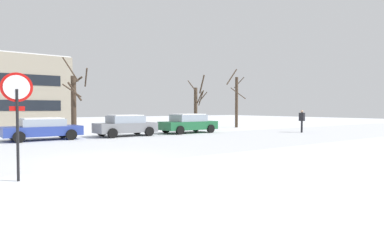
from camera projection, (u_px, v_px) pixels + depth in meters
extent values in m
plane|color=white|center=(102.00, 161.00, 11.57)|extent=(120.00, 120.00, 0.00)
cube|color=silver|center=(73.00, 150.00, 14.71)|extent=(80.00, 9.69, 0.00)
cylinder|color=black|center=(18.00, 135.00, 8.36)|extent=(0.07, 0.10, 2.39)
cylinder|color=red|center=(17.00, 87.00, 8.31)|extent=(0.75, 0.15, 0.76)
cylinder|color=white|center=(17.00, 87.00, 8.30)|extent=(0.62, 0.13, 0.62)
cube|color=red|center=(17.00, 109.00, 8.33)|extent=(0.36, 0.08, 0.12)
cylinder|color=white|center=(17.00, 85.00, 8.32)|extent=(0.42, 0.10, 0.42)
cube|color=#283D93|center=(43.00, 131.00, 19.35)|extent=(4.37, 1.97, 0.57)
cube|color=#8C99A8|center=(42.00, 123.00, 19.33)|extent=(2.42, 1.78, 0.44)
cube|color=white|center=(42.00, 118.00, 19.32)|extent=(2.20, 1.64, 0.06)
cylinder|color=black|center=(63.00, 133.00, 20.96)|extent=(0.65, 0.24, 0.64)
cylinder|color=black|center=(71.00, 135.00, 19.43)|extent=(0.65, 0.24, 0.64)
cylinder|color=black|center=(14.00, 135.00, 19.28)|extent=(0.65, 0.24, 0.64)
cylinder|color=black|center=(19.00, 137.00, 17.75)|extent=(0.65, 0.24, 0.64)
cube|color=slate|center=(126.00, 128.00, 22.09)|extent=(4.13, 1.90, 0.65)
cube|color=#8C99A8|center=(126.00, 119.00, 22.07)|extent=(2.29, 1.71, 0.49)
cube|color=white|center=(125.00, 115.00, 22.06)|extent=(2.08, 1.58, 0.06)
cylinder|color=black|center=(137.00, 130.00, 23.63)|extent=(0.65, 0.24, 0.64)
cylinder|color=black|center=(149.00, 131.00, 22.16)|extent=(0.65, 0.24, 0.64)
cylinder|color=black|center=(102.00, 132.00, 22.05)|extent=(0.65, 0.24, 0.64)
cylinder|color=black|center=(113.00, 133.00, 20.57)|extent=(0.65, 0.24, 0.64)
cube|color=#1E6038|center=(188.00, 125.00, 25.05)|extent=(4.50, 2.00, 0.63)
cube|color=#8C99A8|center=(188.00, 118.00, 25.03)|extent=(2.49, 1.80, 0.52)
cube|color=white|center=(188.00, 114.00, 25.02)|extent=(2.27, 1.66, 0.06)
cylinder|color=black|center=(196.00, 128.00, 26.69)|extent=(0.65, 0.24, 0.64)
cylinder|color=black|center=(211.00, 129.00, 25.14)|extent=(0.65, 0.24, 0.64)
cylinder|color=black|center=(166.00, 129.00, 24.97)|extent=(0.65, 0.24, 0.64)
cylinder|color=black|center=(180.00, 130.00, 23.42)|extent=(0.65, 0.24, 0.64)
cylinder|color=black|center=(302.00, 126.00, 25.87)|extent=(0.14, 0.14, 0.91)
cylinder|color=black|center=(302.00, 127.00, 25.47)|extent=(0.14, 0.14, 0.91)
cube|color=black|center=(302.00, 117.00, 25.64)|extent=(0.34, 0.44, 0.65)
sphere|color=tan|center=(302.00, 111.00, 25.62)|extent=(0.22, 0.22, 0.22)
cylinder|color=#423326|center=(74.00, 106.00, 23.06)|extent=(0.37, 0.37, 4.21)
cylinder|color=#423326|center=(86.00, 78.00, 23.32)|extent=(0.50, 1.77, 1.23)
cylinder|color=#423326|center=(75.00, 92.00, 22.64)|extent=(1.01, 0.21, 1.34)
cylinder|color=#423326|center=(76.00, 81.00, 23.44)|extent=(0.82, 0.75, 0.73)
cylinder|color=#423326|center=(72.00, 91.00, 22.41)|extent=(1.21, 0.63, 0.96)
cylinder|color=#423326|center=(70.00, 69.00, 22.44)|extent=(0.98, 0.73, 1.72)
cylinder|color=#423326|center=(196.00, 109.00, 28.44)|extent=(0.31, 0.31, 3.73)
cylinder|color=#423326|center=(201.00, 98.00, 28.59)|extent=(0.35, 1.11, 1.32)
cylinder|color=#423326|center=(200.00, 98.00, 28.64)|extent=(0.11, 0.93, 1.16)
cylinder|color=#423326|center=(203.00, 97.00, 28.71)|extent=(0.35, 1.49, 0.85)
cylinder|color=#423326|center=(191.00, 85.00, 28.07)|extent=(0.12, 1.02, 0.89)
cylinder|color=#423326|center=(202.00, 84.00, 28.53)|extent=(0.52, 1.25, 1.59)
cylinder|color=#423326|center=(237.00, 102.00, 32.36)|extent=(0.30, 0.30, 5.04)
cylinder|color=#423326|center=(238.00, 93.00, 31.59)|extent=(1.35, 0.86, 1.14)
cylinder|color=#423326|center=(239.00, 83.00, 32.73)|extent=(0.46, 1.10, 1.10)
cylinder|color=#423326|center=(232.00, 77.00, 32.81)|extent=(1.47, 0.18, 1.69)
cube|color=#9E937F|center=(1.00, 94.00, 29.40)|extent=(10.58, 8.31, 6.46)
cube|color=white|center=(0.00, 58.00, 29.29)|extent=(10.37, 8.14, 0.10)
cube|color=black|center=(6.00, 105.00, 26.03)|extent=(8.47, 0.04, 0.90)
cube|color=black|center=(5.00, 79.00, 25.96)|extent=(8.47, 0.04, 0.90)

